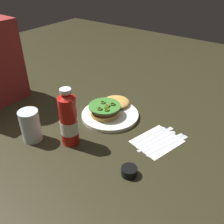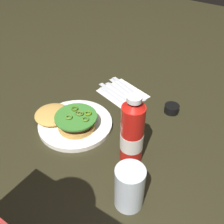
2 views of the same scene
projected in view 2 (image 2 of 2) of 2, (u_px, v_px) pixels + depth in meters
ground_plane at (112, 139)px, 0.88m from camera, size 3.00×3.00×0.00m
dinner_plate at (75, 124)px, 0.92m from camera, size 0.25×0.25×0.02m
burger_sandwich at (67, 119)px, 0.90m from camera, size 0.23×0.14×0.05m
ketchup_bottle at (132, 133)px, 0.75m from camera, size 0.07×0.07×0.23m
water_glass at (129, 187)px, 0.66m from camera, size 0.07×0.07×0.13m
condiment_cup at (172, 109)px, 0.98m from camera, size 0.05×0.05×0.03m
napkin at (123, 94)px, 1.07m from camera, size 0.20×0.18×0.00m
steak_knife at (126, 86)px, 1.10m from camera, size 0.20×0.08×0.00m
butter_knife at (123, 88)px, 1.09m from camera, size 0.19×0.09×0.00m
spoon_utensil at (118, 89)px, 1.09m from camera, size 0.20×0.07×0.00m
table_knife at (115, 92)px, 1.07m from camera, size 0.20×0.06×0.00m
fork_utensil at (112, 95)px, 1.06m from camera, size 0.17×0.07×0.00m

